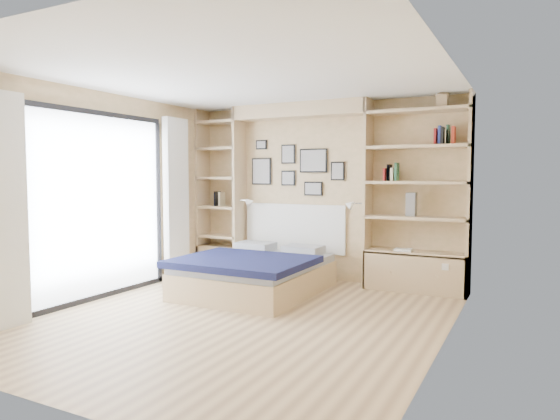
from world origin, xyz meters
The scene contains 8 objects.
ground centered at (0.00, 0.00, 0.00)m, with size 4.50×4.50×0.00m, color #D5B583.
room_shell centered at (-0.39, 1.52, 1.08)m, with size 4.50×4.50×4.50m.
bed centered at (-0.45, 1.11, 0.26)m, with size 1.58×2.11×1.07m.
photo_gallery centered at (-0.45, 2.22, 1.60)m, with size 1.48×0.02×0.82m.
reading_lamps centered at (-0.30, 2.00, 1.10)m, with size 1.92×0.12×0.15m.
shelf_decor centered at (1.06, 2.07, 1.69)m, with size 3.51×0.23×2.03m.
deck centered at (-3.60, 0.00, 0.00)m, with size 3.20×4.00×0.05m, color #766957.
deck_chair centered at (-3.44, 0.59, 0.33)m, with size 0.62×0.78×0.69m.
Camera 1 is at (2.69, -4.35, 1.49)m, focal length 32.00 mm.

